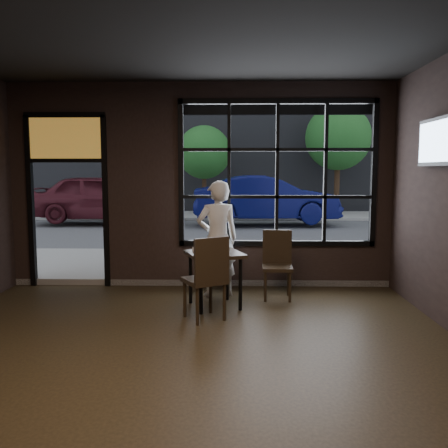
{
  "coord_description": "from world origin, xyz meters",
  "views": [
    {
      "loc": [
        0.53,
        -3.94,
        1.84
      ],
      "look_at": [
        0.4,
        2.2,
        1.15
      ],
      "focal_mm": 38.0,
      "sensor_mm": 36.0,
      "label": 1
    }
  ],
  "objects_px": {
    "man": "(217,239)",
    "navy_car": "(265,199)",
    "chair_near": "(204,278)",
    "cafe_table": "(215,279)"
  },
  "relations": [
    {
      "from": "chair_near",
      "to": "man",
      "type": "relative_size",
      "value": 0.62
    },
    {
      "from": "cafe_table",
      "to": "chair_near",
      "type": "xyz_separation_m",
      "value": [
        -0.11,
        -0.54,
        0.15
      ]
    },
    {
      "from": "cafe_table",
      "to": "navy_car",
      "type": "relative_size",
      "value": 0.16
    },
    {
      "from": "navy_car",
      "to": "chair_near",
      "type": "bearing_deg",
      "value": 167.72
    },
    {
      "from": "cafe_table",
      "to": "chair_near",
      "type": "height_order",
      "value": "chair_near"
    },
    {
      "from": "chair_near",
      "to": "man",
      "type": "distance_m",
      "value": 1.16
    },
    {
      "from": "chair_near",
      "to": "man",
      "type": "bearing_deg",
      "value": -126.47
    },
    {
      "from": "man",
      "to": "navy_car",
      "type": "bearing_deg",
      "value": -113.93
    },
    {
      "from": "chair_near",
      "to": "navy_car",
      "type": "distance_m",
      "value": 10.17
    },
    {
      "from": "man",
      "to": "navy_car",
      "type": "relative_size",
      "value": 0.35
    }
  ]
}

